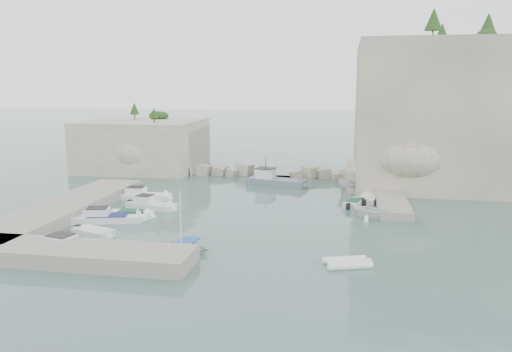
% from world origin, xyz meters
% --- Properties ---
extents(ground, '(400.00, 400.00, 0.00)m').
position_xyz_m(ground, '(0.00, 0.00, 0.00)').
color(ground, '#42635B').
rests_on(ground, ground).
extents(cliff_east, '(26.00, 22.00, 17.00)m').
position_xyz_m(cliff_east, '(23.00, 23.00, 8.50)').
color(cliff_east, beige).
rests_on(cliff_east, ground).
extents(cliff_terrace, '(8.00, 10.00, 2.50)m').
position_xyz_m(cliff_terrace, '(13.00, 18.00, 1.25)').
color(cliff_terrace, beige).
rests_on(cliff_terrace, ground).
extents(outcrop_west, '(16.00, 14.00, 7.00)m').
position_xyz_m(outcrop_west, '(-20.00, 25.00, 3.50)').
color(outcrop_west, beige).
rests_on(outcrop_west, ground).
extents(quay_west, '(5.00, 24.00, 1.10)m').
position_xyz_m(quay_west, '(-17.00, -1.00, 0.55)').
color(quay_west, '#9E9689').
rests_on(quay_west, ground).
extents(quay_south, '(18.00, 4.00, 1.10)m').
position_xyz_m(quay_south, '(-10.00, -12.50, 0.55)').
color(quay_south, '#9E9689').
rests_on(quay_south, ground).
extents(ledge_east, '(3.00, 16.00, 0.80)m').
position_xyz_m(ledge_east, '(13.50, 10.00, 0.40)').
color(ledge_east, '#9E9689').
rests_on(ledge_east, ground).
extents(breakwater, '(28.00, 3.00, 1.40)m').
position_xyz_m(breakwater, '(-1.00, 22.00, 0.70)').
color(breakwater, beige).
rests_on(breakwater, ground).
extents(motorboat_a, '(6.30, 2.24, 1.40)m').
position_xyz_m(motorboat_a, '(-12.33, 6.64, 0.00)').
color(motorboat_a, white).
rests_on(motorboat_a, ground).
extents(motorboat_b, '(5.70, 2.95, 1.40)m').
position_xyz_m(motorboat_b, '(-9.90, 2.77, 0.00)').
color(motorboat_b, silver).
rests_on(motorboat_b, ground).
extents(motorboat_c, '(4.48, 1.85, 0.70)m').
position_xyz_m(motorboat_c, '(-10.53, -0.71, 0.00)').
color(motorboat_c, white).
rests_on(motorboat_c, ground).
extents(motorboat_d, '(6.96, 3.62, 1.40)m').
position_xyz_m(motorboat_d, '(-11.88, -2.50, 0.00)').
color(motorboat_d, silver).
rests_on(motorboat_d, ground).
extents(motorboat_e, '(4.11, 2.79, 0.70)m').
position_xyz_m(motorboat_e, '(-11.10, -6.59, 0.00)').
color(motorboat_e, silver).
rests_on(motorboat_e, ground).
extents(motorboat_f, '(6.55, 3.23, 1.40)m').
position_xyz_m(motorboat_f, '(-10.59, -10.91, 0.00)').
color(motorboat_f, silver).
rests_on(motorboat_f, ground).
extents(rowboat, '(4.53, 3.45, 0.88)m').
position_xyz_m(rowboat, '(-2.81, -9.11, 0.00)').
color(rowboat, silver).
rests_on(rowboat, ground).
extents(inflatable_dinghy, '(3.71, 2.62, 0.44)m').
position_xyz_m(inflatable_dinghy, '(9.14, -9.87, 0.00)').
color(inflatable_dinghy, silver).
rests_on(inflatable_dinghy, ground).
extents(tender_east_a, '(4.78, 4.51, 2.00)m').
position_xyz_m(tender_east_a, '(11.15, 2.83, 0.00)').
color(tender_east_a, white).
rests_on(tender_east_a, ground).
extents(tender_east_b, '(2.43, 4.00, 0.70)m').
position_xyz_m(tender_east_b, '(9.79, 7.47, 0.00)').
color(tender_east_b, silver).
rests_on(tender_east_b, ground).
extents(tender_east_c, '(2.97, 5.78, 0.70)m').
position_xyz_m(tender_east_c, '(11.40, 10.30, 0.00)').
color(tender_east_c, white).
rests_on(tender_east_c, ground).
extents(tender_east_d, '(5.24, 2.36, 1.97)m').
position_xyz_m(tender_east_d, '(10.63, 13.86, 0.00)').
color(tender_east_d, white).
rests_on(tender_east_d, ground).
extents(work_boat, '(8.18, 4.25, 2.20)m').
position_xyz_m(work_boat, '(0.65, 16.26, 0.00)').
color(work_boat, slate).
rests_on(work_boat, ground).
extents(rowboat_mast, '(0.10, 0.10, 4.20)m').
position_xyz_m(rowboat_mast, '(-2.81, -9.11, 2.54)').
color(rowboat_mast, white).
rests_on(rowboat_mast, rowboat).
extents(vegetation, '(53.48, 13.88, 13.40)m').
position_xyz_m(vegetation, '(17.83, 24.40, 17.93)').
color(vegetation, '#1E4219').
rests_on(vegetation, ground).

